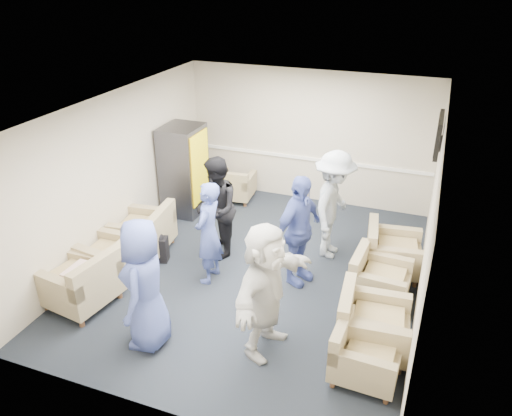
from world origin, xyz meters
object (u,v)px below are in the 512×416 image
at_px(armchair_left_near, 83,284).
at_px(armchair_right_far, 390,253).
at_px(armchair_right_near, 362,355).
at_px(armchair_right_midfar, 376,280).
at_px(person_mid_right, 298,231).
at_px(vending_machine, 184,170).
at_px(person_back_left, 216,209).
at_px(armchair_right_midnear, 369,326).
at_px(armchair_left_mid, 113,260).
at_px(person_back_right, 333,205).
at_px(person_mid_left, 208,233).
at_px(armchair_corner, 234,187).
at_px(armchair_left_far, 146,233).
at_px(person_front_left, 145,285).
at_px(person_front_right, 265,290).

distance_m(armchair_left_near, armchair_right_far, 4.72).
height_order(armchair_left_near, armchair_right_near, armchair_left_near).
distance_m(armchair_right_midfar, person_mid_right, 1.35).
bearing_deg(vending_machine, person_back_left, -45.51).
height_order(armchair_right_midnear, vending_machine, vending_machine).
bearing_deg(armchair_left_mid, person_back_right, 122.30).
bearing_deg(armchair_right_midfar, person_mid_right, 91.45).
bearing_deg(armchair_right_midnear, person_mid_left, 70.00).
bearing_deg(armchair_right_midnear, armchair_corner, 38.91).
height_order(armchair_left_far, armchair_right_midnear, armchair_left_far).
xyz_separation_m(armchair_right_near, person_back_right, (-0.97, 2.63, 0.62)).
bearing_deg(armchair_left_near, person_mid_right, 130.53).
distance_m(armchair_right_near, person_back_left, 3.44).
relative_size(armchair_left_near, armchair_right_midnear, 1.11).
xyz_separation_m(armchair_right_midfar, person_front_left, (-2.64, -1.97, 0.57)).
relative_size(person_front_left, person_front_right, 0.99).
distance_m(armchair_right_midfar, armchair_corner, 4.10).
distance_m(person_front_left, person_back_right, 3.46).
bearing_deg(person_front_right, armchair_left_far, 70.16).
bearing_deg(armchair_right_far, vending_machine, 71.13).
xyz_separation_m(armchair_left_mid, armchair_right_near, (3.99, -0.70, -0.04)).
distance_m(armchair_right_near, armchair_corner, 5.27).
relative_size(armchair_right_midfar, armchair_right_far, 0.89).
distance_m(person_front_left, person_front_right, 1.52).
height_order(armchair_left_mid, person_front_right, person_front_right).
distance_m(armchair_right_midfar, person_mid_left, 2.60).
bearing_deg(armchair_right_midnear, armchair_left_mid, 82.95).
xyz_separation_m(armchair_right_midnear, vending_machine, (-4.06, 2.75, 0.53)).
bearing_deg(person_front_right, person_front_left, 115.98).
bearing_deg(vending_machine, armchair_corner, 48.71).
height_order(vending_machine, person_front_left, person_front_left).
distance_m(armchair_left_near, armchair_left_mid, 0.72).
height_order(armchair_right_near, armchair_right_far, armchair_right_far).
height_order(vending_machine, person_back_right, person_back_right).
distance_m(armchair_left_far, armchair_right_midfar, 3.90).
distance_m(armchair_right_midnear, person_back_left, 3.16).
xyz_separation_m(armchair_right_midnear, armchair_right_midfar, (-0.06, 1.10, -0.03)).
xyz_separation_m(armchair_left_near, armchair_left_mid, (0.02, 0.72, -0.02)).
height_order(armchair_right_far, person_mid_right, person_mid_right).
bearing_deg(person_mid_left, person_front_left, -4.94).
xyz_separation_m(person_front_left, person_mid_left, (0.12, 1.59, -0.07)).
xyz_separation_m(armchair_right_near, person_front_left, (-2.71, -0.35, 0.59)).
xyz_separation_m(armchair_right_midfar, person_front_right, (-1.18, -1.56, 0.58)).
bearing_deg(armchair_left_mid, person_mid_right, 109.35).
bearing_deg(armchair_left_mid, vending_machine, -178.74).
height_order(armchair_right_midfar, person_front_left, person_front_left).
xyz_separation_m(armchair_right_midfar, person_mid_right, (-1.23, 0.05, 0.57)).
relative_size(armchair_right_midnear, armchair_right_midfar, 1.11).
bearing_deg(person_back_right, armchair_right_midfar, -135.86).
bearing_deg(armchair_corner, vending_machine, 43.32).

